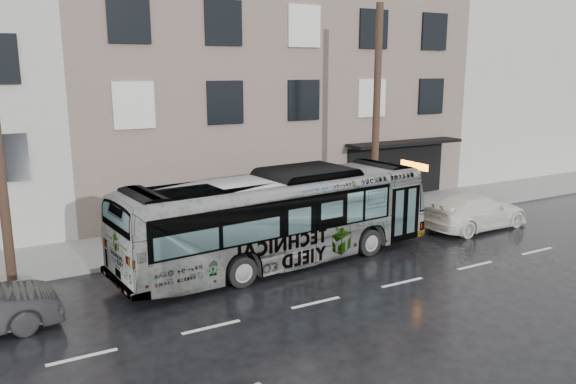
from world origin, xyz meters
The scene contains 8 objects.
ground centered at (0.00, 0.00, 0.00)m, with size 120.00×120.00×0.00m, color black.
sidewalk centered at (0.00, 4.90, 0.07)m, with size 90.00×3.60×0.15m, color gray.
building_taupe centered at (5.00, 12.70, 5.50)m, with size 20.00×12.00×11.00m, color gray.
building_filler centered at (24.00, 12.70, 6.00)m, with size 18.00×12.00×12.00m, color beige.
utility_pole_front centered at (6.50, 3.30, 4.65)m, with size 0.30×0.30×9.00m, color #402C20.
sign_post centered at (7.60, 3.30, 1.35)m, with size 0.06×0.06×2.40m, color slate.
bus centered at (0.74, 1.01, 1.60)m, with size 2.69×11.51×3.21m, color #B2B2B2.
white_sedan centered at (9.93, 0.82, 0.73)m, with size 2.03×5.00×1.45m, color white.
Camera 1 is at (-8.03, -15.24, 6.55)m, focal length 35.00 mm.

